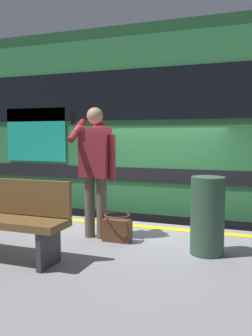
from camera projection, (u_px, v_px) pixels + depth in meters
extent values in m
plane|color=#4C4742|center=(141.00, 279.00, 5.92)|extent=(24.40, 24.40, 0.00)
cube|color=gray|center=(69.00, 322.00, 3.63)|extent=(15.27, 4.81, 0.96)
cube|color=yellow|center=(136.00, 226.00, 5.56)|extent=(14.97, 0.16, 0.01)
cube|color=slate|center=(163.00, 249.00, 7.24)|extent=(19.85, 0.08, 0.16)
cube|color=slate|center=(178.00, 231.00, 8.58)|extent=(19.85, 0.08, 0.16)
cube|color=#2D723F|center=(172.00, 127.00, 7.69)|extent=(13.88, 2.91, 3.18)
cube|color=#1B4426|center=(173.00, 46.00, 7.54)|extent=(13.60, 2.67, 0.24)
cube|color=black|center=(153.00, 94.00, 6.27)|extent=(13.18, 0.03, 0.90)
cube|color=black|center=(152.00, 175.00, 6.40)|extent=(13.18, 0.03, 0.24)
cube|color=#19A58C|center=(36.00, 135.00, 7.17)|extent=(1.36, 0.02, 1.06)
cylinder|color=black|center=(29.00, 197.00, 10.51)|extent=(0.84, 0.12, 0.84)
cylinder|color=brown|center=(102.00, 208.00, 4.88)|extent=(0.14, 0.14, 0.84)
cylinder|color=brown|center=(90.00, 207.00, 4.94)|extent=(0.14, 0.14, 0.84)
cube|color=maroon|center=(95.00, 152.00, 4.84)|extent=(0.40, 0.24, 0.68)
sphere|color=maroon|center=(100.00, 129.00, 4.96)|extent=(0.20, 0.20, 0.20)
sphere|color=tan|center=(95.00, 116.00, 4.80)|extent=(0.22, 0.22, 0.22)
cylinder|color=maroon|center=(112.00, 158.00, 4.76)|extent=(0.09, 0.09, 0.61)
cylinder|color=maroon|center=(77.00, 131.00, 4.82)|extent=(0.09, 0.42, 0.33)
cube|color=black|center=(73.00, 118.00, 4.71)|extent=(0.07, 0.02, 0.15)
cube|color=#59331E|center=(117.00, 231.00, 4.73)|extent=(0.38, 0.15, 0.30)
torus|color=#59331E|center=(117.00, 215.00, 4.71)|extent=(0.35, 0.35, 0.02)
cube|color=brown|center=(8.00, 196.00, 4.18)|extent=(1.65, 0.06, 0.40)
cube|color=#333338|center=(49.00, 246.00, 3.82)|extent=(0.06, 0.40, 0.45)
cylinder|color=#2D4C38|center=(207.00, 216.00, 4.21)|extent=(0.40, 0.40, 0.92)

